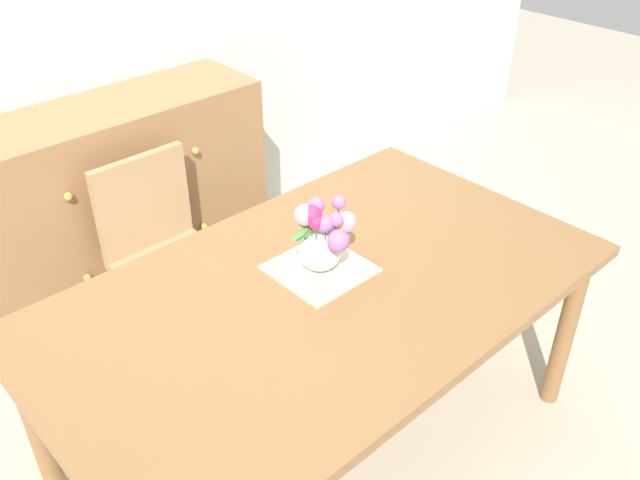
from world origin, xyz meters
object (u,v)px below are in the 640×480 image
object	(u,v)px
dresser	(119,208)
chair_far	(162,247)
dining_table	(322,304)
flower_vase	(322,237)

from	to	relation	value
dresser	chair_far	bearing A→B (deg)	-94.54
dining_table	chair_far	world-z (taller)	chair_far
dining_table	chair_far	xyz separation A→B (m)	(-0.09, 0.89, -0.17)
chair_far	flower_vase	size ratio (longest dim) A/B	3.56
dining_table	flower_vase	bearing A→B (deg)	48.70
chair_far	dresser	bearing A→B (deg)	-94.54
dining_table	flower_vase	size ratio (longest dim) A/B	7.43
dining_table	dresser	bearing A→B (deg)	92.42
dining_table	dresser	xyz separation A→B (m)	(-0.06, 1.33, -0.19)
flower_vase	dresser	bearing A→B (deg)	95.12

